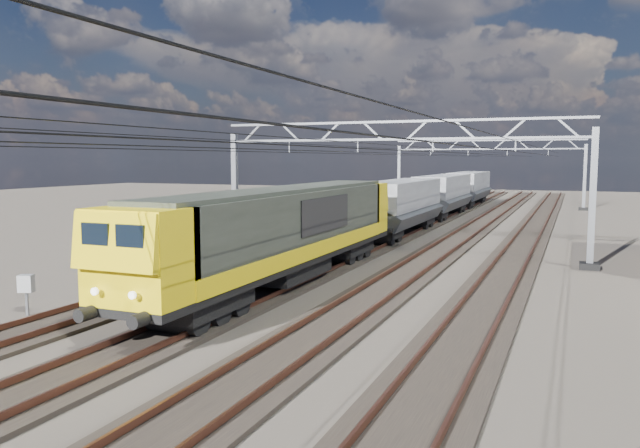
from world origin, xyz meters
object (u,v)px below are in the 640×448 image
at_px(locomotive, 286,229).
at_px(trackside_cabinet, 26,284).
at_px(hopper_wagon_mid, 443,192).
at_px(catenary_gantry_mid, 394,183).
at_px(hopper_wagon_third, 469,186).
at_px(catenary_gantry_far, 487,171).
at_px(hopper_wagon_lead, 401,203).

bearing_deg(locomotive, trackside_cabinet, -127.28).
distance_m(hopper_wagon_mid, trackside_cabinet, 39.98).
xyz_separation_m(catenary_gantry_mid, hopper_wagon_third, (-2.00, 37.22, -1.67)).
relative_size(catenary_gantry_mid, hopper_wagon_third, 1.53).
distance_m(catenary_gantry_far, hopper_wagon_lead, 27.30).
bearing_deg(hopper_wagon_mid, catenary_gantry_mid, -85.03).
bearing_deg(catenary_gantry_far, hopper_wagon_third, 148.56).
xyz_separation_m(hopper_wagon_third, trackside_cabinet, (-5.82, -53.74, -1.19)).
distance_m(catenary_gantry_far, locomotive, 44.94).
bearing_deg(locomotive, catenary_gantry_mid, 77.30).
bearing_deg(hopper_wagon_mid, trackside_cabinet, -98.37).
distance_m(catenary_gantry_mid, catenary_gantry_far, 36.00).
relative_size(catenary_gantry_mid, hopper_wagon_mid, 1.53).
height_order(catenary_gantry_far, trackside_cabinet, catenary_gantry_far).
relative_size(catenary_gantry_mid, locomotive, 0.94).
bearing_deg(catenary_gantry_mid, catenary_gantry_far, 90.00).
distance_m(locomotive, hopper_wagon_third, 46.10).
height_order(locomotive, hopper_wagon_mid, locomotive).
distance_m(catenary_gantry_far, trackside_cabinet, 53.17).
height_order(hopper_wagon_lead, hopper_wagon_mid, same).
relative_size(catenary_gantry_far, trackside_cabinet, 14.62).
height_order(catenary_gantry_mid, trackside_cabinet, catenary_gantry_mid).
bearing_deg(catenary_gantry_far, trackside_cabinet, -98.47).
xyz_separation_m(hopper_wagon_lead, trackside_cabinet, (-5.82, -25.34, -1.19)).
bearing_deg(hopper_wagon_third, catenary_gantry_far, -31.44).
bearing_deg(hopper_wagon_lead, trackside_cabinet, -102.93).
distance_m(catenary_gantry_mid, trackside_cabinet, 18.50).
xyz_separation_m(catenary_gantry_far, hopper_wagon_mid, (-2.00, -12.98, -1.67)).
xyz_separation_m(locomotive, hopper_wagon_mid, (-0.00, 31.90, -0.09)).
relative_size(catenary_gantry_mid, hopper_wagon_lead, 1.53).
bearing_deg(hopper_wagon_mid, catenary_gantry_far, 81.24).
bearing_deg(hopper_wagon_third, hopper_wagon_mid, -90.00).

